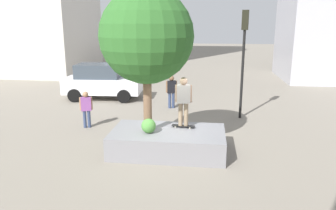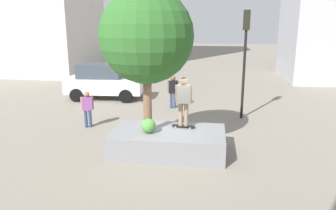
# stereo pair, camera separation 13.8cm
# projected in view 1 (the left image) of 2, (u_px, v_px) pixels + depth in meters

# --- Properties ---
(ground_plane) EXTENTS (120.00, 120.00, 0.00)m
(ground_plane) POSITION_uv_depth(u_px,v_px,m) (161.00, 153.00, 11.13)
(ground_plane) COLOR gray
(planter_ledge) EXTENTS (3.82, 2.20, 0.76)m
(planter_ledge) POSITION_uv_depth(u_px,v_px,m) (168.00, 141.00, 11.12)
(planter_ledge) COLOR gray
(planter_ledge) RESTS_ON ground
(plaza_tree) EXTENTS (3.00, 3.00, 4.63)m
(plaza_tree) POSITION_uv_depth(u_px,v_px,m) (147.00, 37.00, 10.24)
(plaza_tree) COLOR brown
(plaza_tree) RESTS_ON planter_ledge
(boxwood_shrub) EXTENTS (0.48, 0.48, 0.48)m
(boxwood_shrub) POSITION_uv_depth(u_px,v_px,m) (149.00, 126.00, 10.77)
(boxwood_shrub) COLOR #4C8C3D
(boxwood_shrub) RESTS_ON planter_ledge
(skateboard) EXTENTS (0.82, 0.31, 0.07)m
(skateboard) POSITION_uv_depth(u_px,v_px,m) (183.00, 126.00, 11.36)
(skateboard) COLOR black
(skateboard) RESTS_ON planter_ledge
(skateboarder) EXTENTS (0.57, 0.26, 1.70)m
(skateboarder) POSITION_uv_depth(u_px,v_px,m) (183.00, 98.00, 11.12)
(skateboarder) COLOR #847056
(skateboarder) RESTS_ON skateboard
(police_car) EXTENTS (4.45, 2.23, 2.03)m
(police_car) POSITION_uv_depth(u_px,v_px,m) (102.00, 81.00, 18.80)
(police_car) COLOR white
(police_car) RESTS_ON ground
(traffic_light_corner) EXTENTS (0.32, 0.36, 4.85)m
(traffic_light_corner) POSITION_uv_depth(u_px,v_px,m) (244.00, 46.00, 14.46)
(traffic_light_corner) COLOR black
(traffic_light_corner) RESTS_ON ground
(pedestrian_crossing) EXTENTS (0.54, 0.35, 1.70)m
(pedestrian_crossing) POSITION_uv_depth(u_px,v_px,m) (171.00, 90.00, 16.75)
(pedestrian_crossing) COLOR navy
(pedestrian_crossing) RESTS_ON ground
(passerby_with_bag) EXTENTS (0.50, 0.31, 1.55)m
(passerby_with_bag) POSITION_uv_depth(u_px,v_px,m) (86.00, 107.00, 13.63)
(passerby_with_bag) COLOR navy
(passerby_with_bag) RESTS_ON ground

